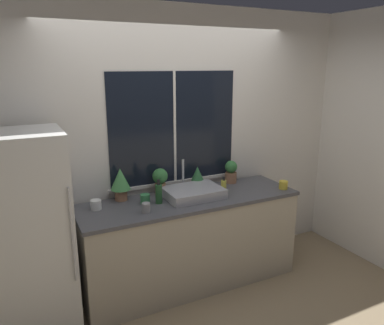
# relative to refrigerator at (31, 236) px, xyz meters

# --- Properties ---
(ground_plane) EXTENTS (14.00, 14.00, 0.00)m
(ground_plane) POSITION_rel_refrigerator_xyz_m (1.42, -0.27, -0.83)
(ground_plane) COLOR #937F60
(wall_back) EXTENTS (8.00, 0.09, 2.70)m
(wall_back) POSITION_rel_refrigerator_xyz_m (1.42, 0.43, 0.52)
(wall_back) COLOR silver
(wall_back) RESTS_ON ground_plane
(wall_right) EXTENTS (0.06, 7.00, 2.70)m
(wall_right) POSITION_rel_refrigerator_xyz_m (3.42, 1.23, 0.52)
(wall_right) COLOR silver
(wall_right) RESTS_ON ground_plane
(counter) EXTENTS (2.14, 0.65, 0.90)m
(counter) POSITION_rel_refrigerator_xyz_m (1.42, 0.04, -0.38)
(counter) COLOR #B2A893
(counter) RESTS_ON ground_plane
(refrigerator) EXTENTS (0.60, 0.64, 1.66)m
(refrigerator) POSITION_rel_refrigerator_xyz_m (0.00, 0.00, 0.00)
(refrigerator) COLOR silver
(refrigerator) RESTS_ON ground_plane
(sink) EXTENTS (0.54, 0.45, 0.32)m
(sink) POSITION_rel_refrigerator_xyz_m (1.46, 0.06, 0.11)
(sink) COLOR #ADADB2
(sink) RESTS_ON counter
(potted_plant_far_left) EXTENTS (0.18, 0.18, 0.31)m
(potted_plant_far_left) POSITION_rel_refrigerator_xyz_m (0.82, 0.29, 0.25)
(potted_plant_far_left) COLOR #9E6B4C
(potted_plant_far_left) RESTS_ON counter
(potted_plant_center_left) EXTENTS (0.15, 0.15, 0.26)m
(potted_plant_center_left) POSITION_rel_refrigerator_xyz_m (1.21, 0.29, 0.22)
(potted_plant_center_left) COLOR #9E6B4C
(potted_plant_center_left) RESTS_ON counter
(potted_plant_center_right) EXTENTS (0.13, 0.13, 0.23)m
(potted_plant_center_right) POSITION_rel_refrigerator_xyz_m (1.63, 0.29, 0.19)
(potted_plant_center_right) COLOR #9E6B4C
(potted_plant_center_right) RESTS_ON counter
(potted_plant_far_right) EXTENTS (0.13, 0.13, 0.24)m
(potted_plant_far_right) POSITION_rel_refrigerator_xyz_m (2.03, 0.29, 0.19)
(potted_plant_far_right) COLOR #9E6B4C
(potted_plant_far_right) RESTS_ON counter
(soap_bottle) EXTENTS (0.05, 0.05, 0.16)m
(soap_bottle) POSITION_rel_refrigerator_xyz_m (1.80, 0.05, 0.13)
(soap_bottle) COLOR #DBD14C
(soap_bottle) RESTS_ON counter
(bottle_tall) EXTENTS (0.06, 0.06, 0.23)m
(bottle_tall) POSITION_rel_refrigerator_xyz_m (1.10, 0.05, 0.16)
(bottle_tall) COLOR #235128
(bottle_tall) RESTS_ON counter
(mug_grey) EXTENTS (0.07, 0.07, 0.08)m
(mug_grey) POSITION_rel_refrigerator_xyz_m (0.92, -0.11, 0.11)
(mug_grey) COLOR gray
(mug_grey) RESTS_ON counter
(mug_white) EXTENTS (0.09, 0.09, 0.09)m
(mug_white) POSITION_rel_refrigerator_xyz_m (0.55, 0.15, 0.11)
(mug_white) COLOR white
(mug_white) RESTS_ON counter
(mug_green) EXTENTS (0.09, 0.09, 0.09)m
(mug_green) POSITION_rel_refrigerator_xyz_m (0.99, 0.10, 0.11)
(mug_green) COLOR #38844C
(mug_green) RESTS_ON counter
(mug_yellow) EXTENTS (0.09, 0.09, 0.08)m
(mug_yellow) POSITION_rel_refrigerator_xyz_m (2.40, -0.14, 0.11)
(mug_yellow) COLOR gold
(mug_yellow) RESTS_ON counter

